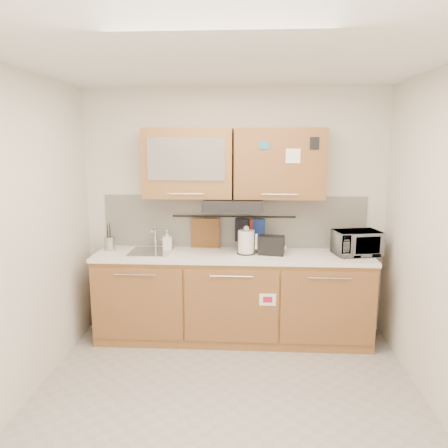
# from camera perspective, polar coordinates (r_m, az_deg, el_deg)

# --- Properties ---
(floor) EXTENTS (3.20, 3.20, 0.00)m
(floor) POSITION_cam_1_polar(r_m,az_deg,el_deg) (3.74, 0.33, -22.42)
(floor) COLOR #9E9993
(floor) RESTS_ON ground
(ceiling) EXTENTS (3.20, 3.20, 0.00)m
(ceiling) POSITION_cam_1_polar(r_m,az_deg,el_deg) (3.19, 0.38, 20.75)
(ceiling) COLOR white
(ceiling) RESTS_ON wall_back
(wall_back) EXTENTS (3.20, 0.00, 3.20)m
(wall_back) POSITION_cam_1_polar(r_m,az_deg,el_deg) (4.69, 1.31, 1.56)
(wall_back) COLOR silver
(wall_back) RESTS_ON ground
(wall_left) EXTENTS (0.00, 3.00, 3.00)m
(wall_left) POSITION_cam_1_polar(r_m,az_deg,el_deg) (3.67, -25.48, -2.06)
(wall_left) COLOR silver
(wall_left) RESTS_ON ground
(base_cabinet) EXTENTS (2.80, 0.64, 0.88)m
(base_cabinet) POSITION_cam_1_polar(r_m,az_deg,el_deg) (4.63, 1.12, -10.06)
(base_cabinet) COLOR #AF7B3E
(base_cabinet) RESTS_ON floor
(countertop) EXTENTS (2.82, 0.62, 0.04)m
(countertop) POSITION_cam_1_polar(r_m,az_deg,el_deg) (4.47, 1.14, -4.14)
(countertop) COLOR white
(countertop) RESTS_ON base_cabinet
(backsplash) EXTENTS (2.80, 0.02, 0.56)m
(backsplash) POSITION_cam_1_polar(r_m,az_deg,el_deg) (4.70, 1.29, 0.33)
(backsplash) COLOR silver
(backsplash) RESTS_ON countertop
(upper_cabinets) EXTENTS (1.82, 0.37, 0.70)m
(upper_cabinets) POSITION_cam_1_polar(r_m,az_deg,el_deg) (4.46, 1.19, 7.94)
(upper_cabinets) COLOR #AF7B3E
(upper_cabinets) RESTS_ON wall_back
(range_hood) EXTENTS (0.60, 0.46, 0.10)m
(range_hood) POSITION_cam_1_polar(r_m,az_deg,el_deg) (4.43, 1.20, 2.58)
(range_hood) COLOR black
(range_hood) RESTS_ON upper_cabinets
(sink) EXTENTS (0.42, 0.40, 0.26)m
(sink) POSITION_cam_1_polar(r_m,az_deg,el_deg) (4.59, -9.51, -3.57)
(sink) COLOR silver
(sink) RESTS_ON countertop
(utensil_rail) EXTENTS (1.30, 0.02, 0.02)m
(utensil_rail) POSITION_cam_1_polar(r_m,az_deg,el_deg) (4.65, 1.28, 0.97)
(utensil_rail) COLOR black
(utensil_rail) RESTS_ON backsplash
(utensil_crock) EXTENTS (0.13, 0.13, 0.29)m
(utensil_crock) POSITION_cam_1_polar(r_m,az_deg,el_deg) (4.75, -14.69, -2.43)
(utensil_crock) COLOR #B2B2B7
(utensil_crock) RESTS_ON countertop
(kettle) EXTENTS (0.21, 0.19, 0.29)m
(kettle) POSITION_cam_1_polar(r_m,az_deg,el_deg) (4.44, 2.93, -2.43)
(kettle) COLOR silver
(kettle) RESTS_ON countertop
(toaster) EXTENTS (0.28, 0.19, 0.19)m
(toaster) POSITION_cam_1_polar(r_m,az_deg,el_deg) (4.44, 6.23, -2.74)
(toaster) COLOR black
(toaster) RESTS_ON countertop
(microwave) EXTENTS (0.50, 0.39, 0.25)m
(microwave) POSITION_cam_1_polar(r_m,az_deg,el_deg) (4.60, 16.95, -2.37)
(microwave) COLOR #999999
(microwave) RESTS_ON countertop
(soap_bottle) EXTENTS (0.11, 0.11, 0.21)m
(soap_bottle) POSITION_cam_1_polar(r_m,az_deg,el_deg) (4.63, -7.44, -2.11)
(soap_bottle) COLOR #999999
(soap_bottle) RESTS_ON countertop
(cutting_board) EXTENTS (0.31, 0.04, 0.39)m
(cutting_board) POSITION_cam_1_polar(r_m,az_deg,el_deg) (4.70, -2.44, -1.59)
(cutting_board) COLOR brown
(cutting_board) RESTS_ON utensil_rail
(oven_mitt) EXTENTS (0.13, 0.03, 0.22)m
(oven_mitt) POSITION_cam_1_polar(r_m,az_deg,el_deg) (4.66, 4.57, -0.65)
(oven_mitt) COLOR navy
(oven_mitt) RESTS_ON utensil_rail
(dark_pouch) EXTENTS (0.16, 0.10, 0.25)m
(dark_pouch) POSITION_cam_1_polar(r_m,az_deg,el_deg) (4.66, 2.45, -0.81)
(dark_pouch) COLOR black
(dark_pouch) RESTS_ON utensil_rail
(pot_holder) EXTENTS (0.14, 0.04, 0.17)m
(pot_holder) POSITION_cam_1_polar(r_m,az_deg,el_deg) (4.65, 4.11, -0.34)
(pot_holder) COLOR #B42A18
(pot_holder) RESTS_ON utensil_rail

